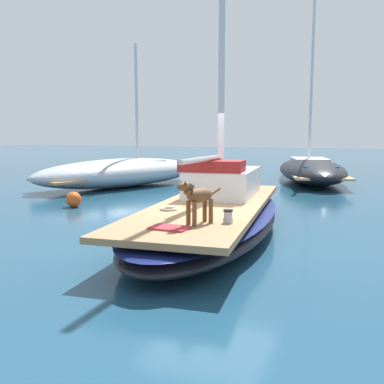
{
  "coord_description": "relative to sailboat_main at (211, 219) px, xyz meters",
  "views": [
    {
      "loc": [
        2.9,
        -7.98,
        2.03
      ],
      "look_at": [
        0.0,
        -1.0,
        1.01
      ],
      "focal_mm": 39.65,
      "sensor_mm": 36.0,
      "label": 1
    }
  ],
  "objects": [
    {
      "name": "sailboat_main",
      "position": [
        0.0,
        0.0,
        0.0
      ],
      "size": [
        3.3,
        7.47,
        0.66
      ],
      "color": "black",
      "rests_on": "ground"
    },
    {
      "name": "dog_brown",
      "position": [
        0.52,
        -2.01,
        0.75
      ],
      "size": [
        0.44,
        0.9,
        0.7
      ],
      "color": "brown",
      "rests_on": "sailboat_main"
    },
    {
      "name": "moored_boat_port_side",
      "position": [
        -6.04,
        6.34,
        0.24
      ],
      "size": [
        5.12,
        7.99,
        5.57
      ],
      "color": "#B2B7C1",
      "rests_on": "ground"
    },
    {
      "name": "coiled_rope",
      "position": [
        -0.45,
        -1.05,
        0.35
      ],
      "size": [
        0.32,
        0.32,
        0.04
      ],
      "primitive_type": "torus",
      "color": "beige",
      "rests_on": "sailboat_main"
    },
    {
      "name": "deck_winch",
      "position": [
        0.92,
        -1.73,
        0.42
      ],
      "size": [
        0.16,
        0.16,
        0.21
      ],
      "color": "#B7B7BC",
      "rests_on": "sailboat_main"
    },
    {
      "name": "ground_plane",
      "position": [
        0.0,
        0.0,
        -0.34
      ],
      "size": [
        120.0,
        120.0,
        0.0
      ],
      "primitive_type": "plane",
      "color": "navy"
    },
    {
      "name": "moored_boat_far_astern",
      "position": [
        0.66,
        10.77,
        0.21
      ],
      "size": [
        4.46,
        7.75,
        8.25
      ],
      "color": "black",
      "rests_on": "ground"
    },
    {
      "name": "mooring_buoy",
      "position": [
        -4.74,
        1.65,
        -0.12
      ],
      "size": [
        0.44,
        0.44,
        0.44
      ],
      "primitive_type": "sphere",
      "color": "#E55119",
      "rests_on": "ground"
    },
    {
      "name": "deck_towel",
      "position": [
        0.25,
        -2.47,
        0.34
      ],
      "size": [
        0.56,
        0.36,
        0.03
      ],
      "primitive_type": "cube",
      "rotation": [
        0.0,
        0.0,
        -0.01
      ],
      "color": "#C6333D",
      "rests_on": "sailboat_main"
    },
    {
      "name": "cabin_house",
      "position": [
        -0.13,
        1.11,
        0.67
      ],
      "size": [
        1.64,
        2.36,
        0.84
      ],
      "color": "silver",
      "rests_on": "sailboat_main"
    },
    {
      "name": "mast_main",
      "position": [
        -0.1,
        0.76,
        3.9
      ],
      "size": [
        0.14,
        2.27,
        7.92
      ],
      "color": "silver",
      "rests_on": "sailboat_main"
    }
  ]
}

